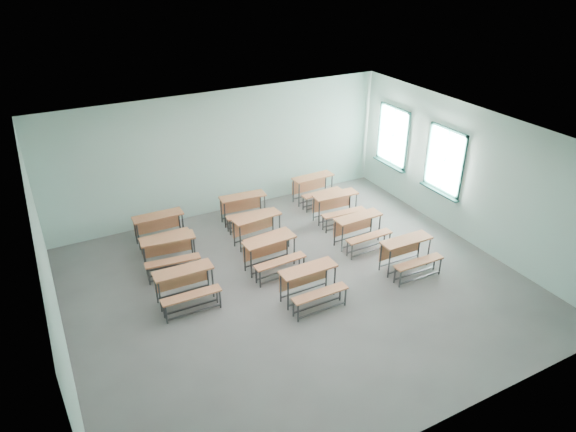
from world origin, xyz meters
name	(u,v)px	position (x,y,z in m)	size (l,w,h in m)	color
room	(301,217)	(0.08, 0.03, 1.60)	(9.04, 8.04, 3.24)	slate
desk_unit_r0c1	(311,281)	(-0.01, -0.54, 0.49)	(1.16, 0.78, 0.72)	#B96A43
desk_unit_r0c2	(408,251)	(2.40, -0.57, 0.49)	(1.17, 0.80, 0.72)	#B96A43
desk_unit_r1c0	(186,282)	(-2.20, 0.55, 0.49)	(1.17, 0.80, 0.72)	#B96A43
desk_unit_r1c1	(272,251)	(-0.19, 0.81, 0.49)	(1.19, 0.83, 0.72)	#B96A43
desk_unit_r1c2	(360,227)	(2.09, 0.79, 0.49)	(1.17, 0.80, 0.72)	#B96A43
desk_unit_r2c0	(169,250)	(-2.13, 1.88, 0.49)	(1.24, 0.90, 0.72)	#B96A43
desk_unit_r2c1	(259,227)	(0.01, 1.89, 0.49)	(1.22, 0.87, 0.72)	#B96A43
desk_unit_r2c2	(337,204)	(2.25, 2.04, 0.49)	(1.21, 0.85, 0.72)	#B96A43
desk_unit_r3c0	(160,226)	(-2.03, 3.02, 0.49)	(1.17, 0.79, 0.72)	#B96A43
desk_unit_r3c1	(244,206)	(0.13, 3.05, 0.49)	(1.21, 0.86, 0.72)	#B96A43
desk_unit_r3c2	(315,185)	(2.32, 3.27, 0.49)	(1.19, 0.82, 0.72)	#B96A43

